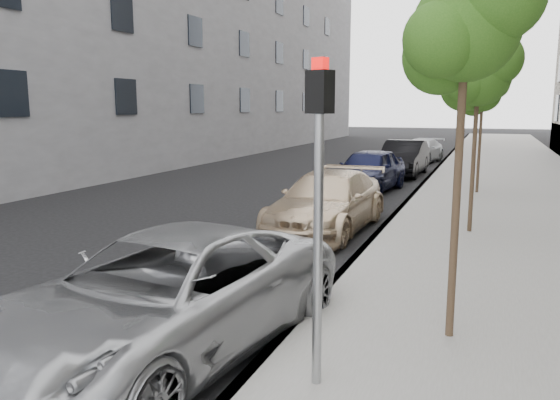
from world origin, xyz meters
The scene contains 12 objects.
ground centered at (0.00, 0.00, 0.00)m, with size 160.00×160.00×0.00m, color black.
sidewalk centered at (4.30, 24.00, 0.07)m, with size 6.40×72.00×0.14m, color gray.
curb centered at (1.18, 24.00, 0.07)m, with size 0.15×72.00×0.14m, color #9E9B93.
tree_near centered at (3.23, 1.50, 3.98)m, with size 1.63×1.43×4.66m.
tree_mid centered at (3.23, 8.00, 3.82)m, with size 1.80×1.60×4.57m.
tree_far centered at (3.23, 14.50, 3.52)m, with size 1.61×1.41×4.18m.
signal_pole centered at (1.96, -0.30, 2.25)m, with size 0.29×0.26×3.40m.
minivan centered at (-0.10, 0.02, 0.76)m, with size 2.51×5.44×1.51m, color #A1A3A6.
suv centered at (-0.17, 7.42, 0.73)m, with size 2.05×5.04×1.46m, color beige.
sedan_blue centered at (-0.56, 14.18, 0.79)m, with size 1.87×4.64×1.58m, color black.
sedan_black centered at (-0.10, 19.50, 0.79)m, with size 1.67×4.80×1.58m, color black.
sedan_rear centered at (-0.10, 25.86, 0.66)m, with size 1.84×4.52×1.31m, color #A5A8AD.
Camera 1 is at (3.56, -5.54, 3.07)m, focal length 35.00 mm.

